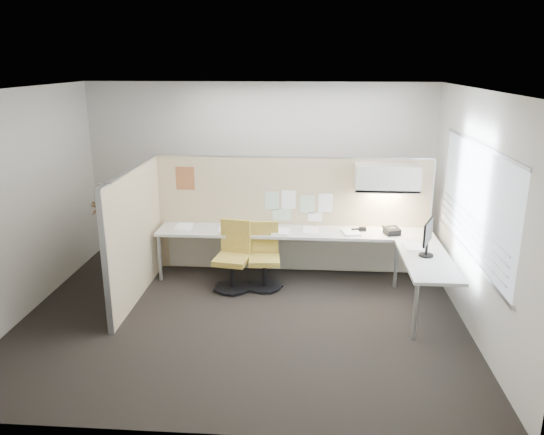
# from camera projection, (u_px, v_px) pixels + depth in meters

# --- Properties ---
(floor) EXTENTS (5.50, 4.50, 0.01)m
(floor) POSITION_uv_depth(u_px,v_px,m) (243.00, 315.00, 6.75)
(floor) COLOR black
(floor) RESTS_ON ground
(ceiling) EXTENTS (5.50, 4.50, 0.01)m
(ceiling) POSITION_uv_depth(u_px,v_px,m) (239.00, 89.00, 5.95)
(ceiling) COLOR white
(ceiling) RESTS_ON wall_back
(wall_back) EXTENTS (5.50, 0.02, 2.80)m
(wall_back) POSITION_uv_depth(u_px,v_px,m) (259.00, 171.00, 8.50)
(wall_back) COLOR beige
(wall_back) RESTS_ON ground
(wall_front) EXTENTS (5.50, 0.02, 2.80)m
(wall_front) POSITION_uv_depth(u_px,v_px,m) (205.00, 286.00, 4.20)
(wall_front) COLOR beige
(wall_front) RESTS_ON ground
(wall_left) EXTENTS (0.02, 4.50, 2.80)m
(wall_left) POSITION_uv_depth(u_px,v_px,m) (21.00, 205.00, 6.54)
(wall_left) COLOR beige
(wall_left) RESTS_ON ground
(wall_right) EXTENTS (0.02, 4.50, 2.80)m
(wall_right) POSITION_uv_depth(u_px,v_px,m) (476.00, 214.00, 6.16)
(wall_right) COLOR beige
(wall_right) RESTS_ON ground
(window_pane) EXTENTS (0.01, 2.80, 1.30)m
(window_pane) POSITION_uv_depth(u_px,v_px,m) (475.00, 201.00, 6.11)
(window_pane) COLOR #A8B4C3
(window_pane) RESTS_ON wall_right
(partition_back) EXTENTS (4.10, 0.06, 1.75)m
(partition_back) POSITION_uv_depth(u_px,v_px,m) (292.00, 215.00, 7.99)
(partition_back) COLOR #CCB78D
(partition_back) RESTS_ON floor
(partition_left) EXTENTS (0.06, 2.20, 1.75)m
(partition_left) POSITION_uv_depth(u_px,v_px,m) (136.00, 235.00, 7.08)
(partition_left) COLOR #CCB78D
(partition_left) RESTS_ON floor
(desk) EXTENTS (4.00, 2.07, 0.73)m
(desk) POSITION_uv_depth(u_px,v_px,m) (317.00, 243.00, 7.59)
(desk) COLOR beige
(desk) RESTS_ON floor
(overhead_bin) EXTENTS (0.90, 0.36, 0.38)m
(overhead_bin) POSITION_uv_depth(u_px,v_px,m) (387.00, 178.00, 7.51)
(overhead_bin) COLOR beige
(overhead_bin) RESTS_ON partition_back
(task_light_strip) EXTENTS (0.60, 0.06, 0.02)m
(task_light_strip) POSITION_uv_depth(u_px,v_px,m) (386.00, 192.00, 7.57)
(task_light_strip) COLOR #FFEABF
(task_light_strip) RESTS_ON overhead_bin
(pinned_papers) EXTENTS (1.01, 0.00, 0.47)m
(pinned_papers) POSITION_uv_depth(u_px,v_px,m) (297.00, 205.00, 7.91)
(pinned_papers) COLOR #8CBF8C
(pinned_papers) RESTS_ON partition_back
(poster) EXTENTS (0.28, 0.00, 0.35)m
(poster) POSITION_uv_depth(u_px,v_px,m) (185.00, 178.00, 7.91)
(poster) COLOR orange
(poster) RESTS_ON partition_back
(chair_left) EXTENTS (0.51, 0.53, 0.96)m
(chair_left) POSITION_uv_depth(u_px,v_px,m) (233.00, 258.00, 7.44)
(chair_left) COLOR black
(chair_left) RESTS_ON floor
(chair_right) EXTENTS (0.48, 0.49, 0.91)m
(chair_right) POSITION_uv_depth(u_px,v_px,m) (264.00, 258.00, 7.49)
(chair_right) COLOR black
(chair_right) RESTS_ON floor
(monitor) EXTENTS (0.20, 0.41, 0.46)m
(monitor) POSITION_uv_depth(u_px,v_px,m) (428.00, 236.00, 6.64)
(monitor) COLOR black
(monitor) RESTS_ON desk
(phone) EXTENTS (0.26, 0.25, 0.12)m
(phone) POSITION_uv_depth(u_px,v_px,m) (392.00, 231.00, 7.53)
(phone) COLOR black
(phone) RESTS_ON desk
(stapler) EXTENTS (0.15, 0.08, 0.05)m
(stapler) POSITION_uv_depth(u_px,v_px,m) (356.00, 230.00, 7.66)
(stapler) COLOR black
(stapler) RESTS_ON desk
(tape_dispenser) EXTENTS (0.10, 0.07, 0.06)m
(tape_dispenser) POSITION_uv_depth(u_px,v_px,m) (363.00, 229.00, 7.69)
(tape_dispenser) COLOR black
(tape_dispenser) RESTS_ON desk
(coat_hook) EXTENTS (0.18, 0.47, 1.41)m
(coat_hook) POSITION_uv_depth(u_px,v_px,m) (101.00, 214.00, 6.10)
(coat_hook) COLOR silver
(coat_hook) RESTS_ON partition_left
(paper_stack_0) EXTENTS (0.23, 0.30, 0.03)m
(paper_stack_0) POSITION_uv_depth(u_px,v_px,m) (184.00, 227.00, 7.85)
(paper_stack_0) COLOR white
(paper_stack_0) RESTS_ON desk
(paper_stack_1) EXTENTS (0.25, 0.31, 0.02)m
(paper_stack_1) POSITION_uv_depth(u_px,v_px,m) (227.00, 229.00, 7.76)
(paper_stack_1) COLOR white
(paper_stack_1) RESTS_ON desk
(paper_stack_2) EXTENTS (0.25, 0.31, 0.03)m
(paper_stack_2) POSITION_uv_depth(u_px,v_px,m) (281.00, 232.00, 7.61)
(paper_stack_2) COLOR white
(paper_stack_2) RESTS_ON desk
(paper_stack_3) EXTENTS (0.23, 0.30, 0.02)m
(paper_stack_3) POSITION_uv_depth(u_px,v_px,m) (311.00, 230.00, 7.70)
(paper_stack_3) COLOR white
(paper_stack_3) RESTS_ON desk
(paper_stack_4) EXTENTS (0.28, 0.34, 0.03)m
(paper_stack_4) POSITION_uv_depth(u_px,v_px,m) (351.00, 232.00, 7.59)
(paper_stack_4) COLOR white
(paper_stack_4) RESTS_ON desk
(paper_stack_5) EXTENTS (0.25, 0.31, 0.02)m
(paper_stack_5) POSITION_uv_depth(u_px,v_px,m) (413.00, 247.00, 7.02)
(paper_stack_5) COLOR white
(paper_stack_5) RESTS_ON desk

